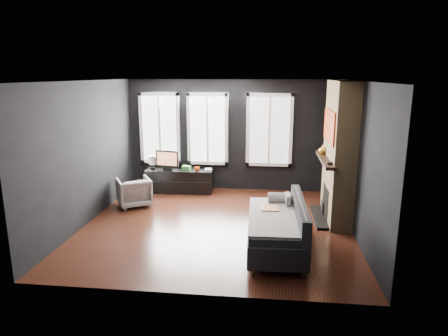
# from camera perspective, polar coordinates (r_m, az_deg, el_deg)

# --- Properties ---
(floor) EXTENTS (5.00, 5.00, 0.00)m
(floor) POSITION_cam_1_polar(r_m,az_deg,el_deg) (7.73, -1.00, -8.09)
(floor) COLOR black
(floor) RESTS_ON ground
(ceiling) EXTENTS (5.00, 5.00, 0.00)m
(ceiling) POSITION_cam_1_polar(r_m,az_deg,el_deg) (7.20, -1.09, 12.35)
(ceiling) COLOR white
(ceiling) RESTS_ON ground
(wall_back) EXTENTS (5.00, 0.02, 2.70)m
(wall_back) POSITION_cam_1_polar(r_m,az_deg,el_deg) (9.79, 0.88, 4.66)
(wall_back) COLOR black
(wall_back) RESTS_ON ground
(wall_left) EXTENTS (0.02, 5.00, 2.70)m
(wall_left) POSITION_cam_1_polar(r_m,az_deg,el_deg) (8.06, -18.96, 2.07)
(wall_left) COLOR black
(wall_left) RESTS_ON ground
(wall_right) EXTENTS (0.02, 5.00, 2.70)m
(wall_right) POSITION_cam_1_polar(r_m,az_deg,el_deg) (7.45, 18.40, 1.24)
(wall_right) COLOR black
(wall_right) RESTS_ON ground
(windows) EXTENTS (4.00, 0.16, 1.76)m
(windows) POSITION_cam_1_polar(r_m,az_deg,el_deg) (9.71, -1.81, 10.69)
(windows) COLOR white
(windows) RESTS_ON wall_back
(fireplace) EXTENTS (0.70, 1.62, 2.70)m
(fireplace) POSITION_cam_1_polar(r_m,az_deg,el_deg) (7.99, 16.15, 2.17)
(fireplace) COLOR #93724C
(fireplace) RESTS_ON floor
(sofa) EXTENTS (1.04, 2.00, 0.85)m
(sofa) POSITION_cam_1_polar(r_m,az_deg,el_deg) (6.62, 7.45, -8.03)
(sofa) COLOR black
(sofa) RESTS_ON floor
(stripe_pillow) EXTENTS (0.09, 0.32, 0.32)m
(stripe_pillow) POSITION_cam_1_polar(r_m,az_deg,el_deg) (7.11, 9.06, -4.95)
(stripe_pillow) COLOR gray
(stripe_pillow) RESTS_ON sofa
(armchair) EXTENTS (0.90, 0.88, 0.69)m
(armchair) POSITION_cam_1_polar(r_m,az_deg,el_deg) (8.92, -12.76, -3.16)
(armchair) COLOR white
(armchair) RESTS_ON floor
(media_console) EXTENTS (1.64, 0.58, 0.56)m
(media_console) POSITION_cam_1_polar(r_m,az_deg,el_deg) (9.82, -6.36, -1.79)
(media_console) COLOR black
(media_console) RESTS_ON floor
(monitor) EXTENTS (0.61, 0.23, 0.53)m
(monitor) POSITION_cam_1_polar(r_m,az_deg,el_deg) (9.74, -8.11, 1.33)
(monitor) COLOR black
(monitor) RESTS_ON media_console
(desk_fan) EXTENTS (0.30, 0.30, 0.34)m
(desk_fan) POSITION_cam_1_polar(r_m,az_deg,el_deg) (9.86, -10.16, 0.84)
(desk_fan) COLOR gray
(desk_fan) RESTS_ON media_console
(mug) EXTENTS (0.15, 0.13, 0.12)m
(mug) POSITION_cam_1_polar(r_m,az_deg,el_deg) (9.59, -3.86, -0.01)
(mug) COLOR #DF3D01
(mug) RESTS_ON media_console
(book) EXTENTS (0.17, 0.05, 0.23)m
(book) POSITION_cam_1_polar(r_m,az_deg,el_deg) (9.66, -2.77, 0.43)
(book) COLOR #C2BB98
(book) RESTS_ON media_console
(storage_box) EXTENTS (0.22, 0.17, 0.11)m
(storage_box) POSITION_cam_1_polar(r_m,az_deg,el_deg) (9.65, -5.39, 0.01)
(storage_box) COLOR #337931
(storage_box) RESTS_ON media_console
(mantel_vase) EXTENTS (0.19, 0.20, 0.18)m
(mantel_vase) POSITION_cam_1_polar(r_m,az_deg,el_deg) (8.39, 13.96, 2.60)
(mantel_vase) COLOR gold
(mantel_vase) RESTS_ON fireplace
(mantel_clock) EXTENTS (0.14, 0.14, 0.04)m
(mantel_clock) POSITION_cam_1_polar(r_m,az_deg,el_deg) (7.44, 14.88, 0.66)
(mantel_clock) COLOR black
(mantel_clock) RESTS_ON fireplace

